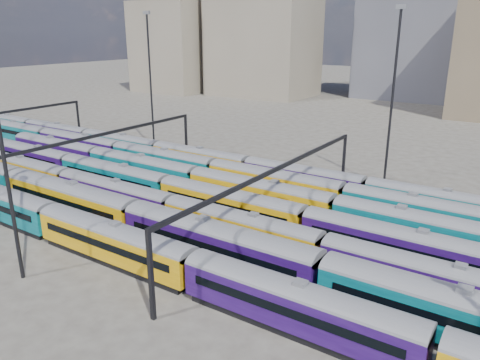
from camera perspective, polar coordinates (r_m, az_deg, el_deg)
The scene contains 13 objects.
ground at distance 59.41m, azimuth -4.09°, elevation -4.33°, with size 500.00×500.00×0.00m, color #3F3B35.
rake_0 at distance 41.97m, azimuth -5.77°, elevation -10.39°, with size 121.12×2.95×4.97m.
rake_1 at distance 52.92m, azimuth -12.75°, elevation -4.23°, with size 133.82×3.26×5.51m.
rake_2 at distance 55.76m, azimuth -8.39°, elevation -3.25°, with size 115.59×2.82×4.74m.
rake_3 at distance 51.74m, azimuth 7.96°, elevation -4.81°, with size 120.91×2.95×4.96m.
rake_4 at distance 55.50m, azimuth 11.47°, elevation -3.33°, with size 123.76×3.02×5.08m.
rake_5 at distance 76.01m, azimuth -9.39°, elevation 2.56°, with size 101.59×2.98×5.01m.
rake_6 at distance 77.45m, azimuth -4.94°, elevation 2.86°, with size 130.79×2.73×4.59m.
gantry_1 at distance 70.92m, azimuth -17.15°, elevation 4.36°, with size 0.35×40.35×8.03m.
gantry_2 at distance 51.87m, azimuth 4.52°, elevation 0.29°, with size 0.35×40.35×8.03m.
mast_1 at distance 91.78m, azimuth -10.89°, elevation 12.31°, with size 1.40×0.50×25.60m.
mast_2 at distance 45.20m, azimuth -27.24°, elevation 5.12°, with size 1.40×0.50×25.60m.
mast_3 at distance 70.39m, azimuth 18.15°, elevation 10.13°, with size 1.40×0.50×25.60m.
Camera 1 is at (33.98, -43.25, 22.44)m, focal length 35.00 mm.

